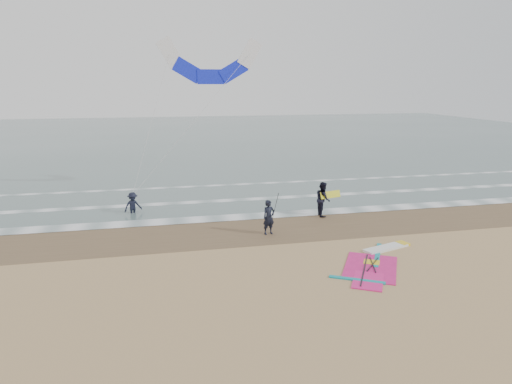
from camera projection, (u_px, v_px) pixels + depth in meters
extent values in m
plane|color=tan|center=(321.00, 273.00, 18.03)|extent=(120.00, 120.00, 0.00)
cube|color=#47605E|center=(201.00, 137.00, 63.63)|extent=(120.00, 80.00, 0.02)
cube|color=brown|center=(281.00, 227.00, 23.73)|extent=(120.00, 5.00, 0.01)
cube|color=white|center=(271.00, 215.00, 25.82)|extent=(120.00, 1.20, 0.02)
cube|color=white|center=(256.00, 199.00, 29.43)|extent=(120.00, 0.70, 0.02)
cube|color=white|center=(243.00, 184.00, 33.70)|extent=(120.00, 0.50, 0.01)
cube|color=white|center=(386.00, 248.00, 20.61)|extent=(2.36, 1.25, 0.11)
cube|color=yellow|center=(403.00, 244.00, 21.12)|extent=(0.56, 0.65, 0.12)
cube|color=#E61D7A|center=(371.00, 267.00, 18.52)|extent=(3.22, 3.56, 0.04)
cube|color=#E61D7A|center=(368.00, 281.00, 17.24)|extent=(1.78, 1.99, 0.04)
cube|color=#0C8C99|center=(378.00, 255.00, 19.85)|extent=(1.65, 2.65, 0.05)
cube|color=#0C8C99|center=(357.00, 280.00, 17.34)|extent=(1.93, 1.23, 0.05)
cube|color=yellow|center=(372.00, 262.00, 19.02)|extent=(0.83, 0.80, 0.05)
cylinder|color=black|center=(364.00, 269.00, 18.26)|extent=(1.70, 2.90, 0.06)
cylinder|color=black|center=(373.00, 264.00, 18.72)|extent=(1.14, 1.26, 0.04)
cylinder|color=black|center=(373.00, 264.00, 18.72)|extent=(0.55, 1.59, 0.04)
imported|color=black|center=(269.00, 217.00, 22.46)|extent=(0.73, 0.58, 1.74)
imported|color=black|center=(323.00, 199.00, 25.56)|extent=(0.82, 1.01, 1.95)
imported|color=black|center=(133.00, 200.00, 26.02)|extent=(1.19, 0.97, 1.60)
cylinder|color=black|center=(275.00, 209.00, 22.43)|extent=(0.17, 0.86, 1.82)
cube|color=yellow|center=(330.00, 195.00, 25.49)|extent=(1.30, 0.51, 0.39)
cube|color=white|center=(170.00, 52.00, 28.42)|extent=(1.69, 0.15, 2.00)
cube|color=#1422D9|center=(188.00, 70.00, 28.89)|extent=(2.00, 0.16, 1.69)
cube|color=#1422D9|center=(211.00, 77.00, 29.29)|extent=(1.77, 0.15, 0.93)
cube|color=#1422D9|center=(233.00, 71.00, 29.50)|extent=(2.00, 0.16, 1.69)
cube|color=white|center=(250.00, 53.00, 29.48)|extent=(1.69, 0.15, 2.00)
cylinder|color=beige|center=(152.00, 121.00, 27.19)|extent=(2.61, 4.02, 8.14)
cylinder|color=beige|center=(195.00, 120.00, 27.72)|extent=(7.71, 4.02, 8.15)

